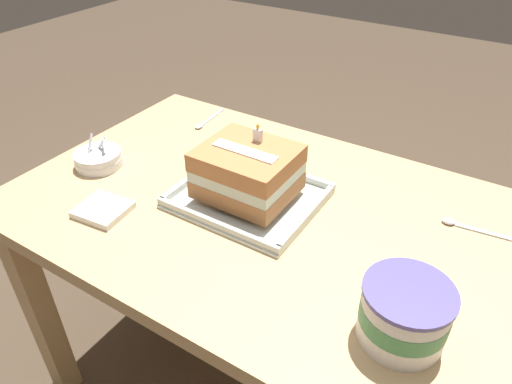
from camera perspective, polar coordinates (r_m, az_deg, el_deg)
dining_table at (r=1.13m, az=0.86°, el=-5.82°), size 1.15×0.75×0.70m
foil_tray at (r=1.08m, az=-0.89°, el=-0.61°), size 0.31×0.27×0.02m
birthday_cake at (r=1.04m, az=-0.93°, el=2.62°), size 0.20×0.18×0.15m
bowl_stack at (r=1.26m, az=-18.50°, el=3.83°), size 0.12×0.12×0.08m
ice_cream_tub at (r=0.80m, az=17.46°, el=-13.83°), size 0.14×0.14×0.11m
serving_spoon_near_tray at (r=1.10m, az=23.51°, el=-3.66°), size 0.15×0.03×0.01m
serving_spoon_by_bowls at (r=1.42m, az=-6.24°, el=8.34°), size 0.03×0.15×0.01m
napkin_pile at (r=1.09m, az=-18.00°, el=-2.05°), size 0.12×0.11×0.02m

